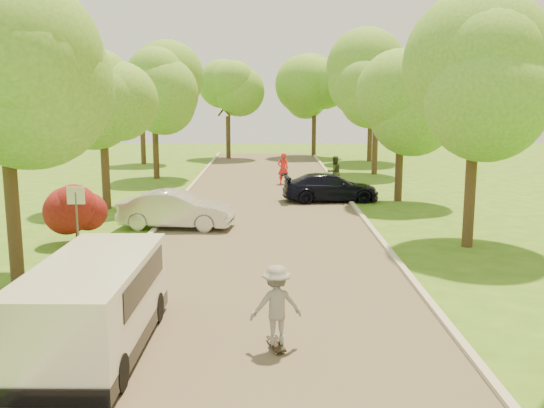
{
  "coord_description": "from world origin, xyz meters",
  "views": [
    {
      "loc": [
        0.17,
        -14.56,
        4.93
      ],
      "look_at": [
        0.31,
        5.82,
        1.3
      ],
      "focal_mm": 40.0,
      "sensor_mm": 36.0,
      "label": 1
    }
  ],
  "objects_px": {
    "person_striped": "(283,168)",
    "person_olive": "(334,172)",
    "dark_sedan": "(330,187)",
    "longboard": "(276,344)",
    "minivan": "(95,304)",
    "street_sign": "(76,206)",
    "silver_sedan": "(176,210)",
    "skateboarder": "(276,305)"
  },
  "relations": [
    {
      "from": "dark_sedan",
      "to": "person_striped",
      "type": "relative_size",
      "value": 2.57
    },
    {
      "from": "minivan",
      "to": "longboard",
      "type": "bearing_deg",
      "value": 2.63
    },
    {
      "from": "dark_sedan",
      "to": "longboard",
      "type": "height_order",
      "value": "dark_sedan"
    },
    {
      "from": "longboard",
      "to": "person_striped",
      "type": "relative_size",
      "value": 0.48
    },
    {
      "from": "silver_sedan",
      "to": "dark_sedan",
      "type": "xyz_separation_m",
      "value": [
        6.44,
        5.91,
        -0.04
      ]
    },
    {
      "from": "person_striped",
      "to": "longboard",
      "type": "bearing_deg",
      "value": 70.74
    },
    {
      "from": "street_sign",
      "to": "longboard",
      "type": "height_order",
      "value": "street_sign"
    },
    {
      "from": "skateboarder",
      "to": "minivan",
      "type": "bearing_deg",
      "value": -10.63
    },
    {
      "from": "longboard",
      "to": "person_striped",
      "type": "height_order",
      "value": "person_striped"
    },
    {
      "from": "person_striped",
      "to": "person_olive",
      "type": "distance_m",
      "value": 3.1
    },
    {
      "from": "street_sign",
      "to": "minivan",
      "type": "distance_m",
      "value": 7.8
    },
    {
      "from": "person_striped",
      "to": "dark_sedan",
      "type": "bearing_deg",
      "value": 92.62
    },
    {
      "from": "street_sign",
      "to": "minivan",
      "type": "xyz_separation_m",
      "value": [
        2.6,
        -7.33,
        -0.6
      ]
    },
    {
      "from": "skateboarder",
      "to": "person_striped",
      "type": "xyz_separation_m",
      "value": [
        0.7,
        22.85,
        -0.02
      ]
    },
    {
      "from": "minivan",
      "to": "longboard",
      "type": "relative_size",
      "value": 5.82
    },
    {
      "from": "street_sign",
      "to": "skateboarder",
      "type": "distance_m",
      "value": 9.5
    },
    {
      "from": "minivan",
      "to": "person_striped",
      "type": "height_order",
      "value": "minivan"
    },
    {
      "from": "person_striped",
      "to": "person_olive",
      "type": "relative_size",
      "value": 1.03
    },
    {
      "from": "dark_sedan",
      "to": "person_olive",
      "type": "height_order",
      "value": "person_olive"
    },
    {
      "from": "street_sign",
      "to": "minivan",
      "type": "relative_size",
      "value": 0.44
    },
    {
      "from": "skateboarder",
      "to": "person_striped",
      "type": "distance_m",
      "value": 22.86
    },
    {
      "from": "person_striped",
      "to": "person_olive",
      "type": "bearing_deg",
      "value": 135.91
    },
    {
      "from": "person_olive",
      "to": "longboard",
      "type": "bearing_deg",
      "value": 58.08
    },
    {
      "from": "silver_sedan",
      "to": "longboard",
      "type": "bearing_deg",
      "value": -155.13
    },
    {
      "from": "dark_sedan",
      "to": "person_striped",
      "type": "bearing_deg",
      "value": 14.79
    },
    {
      "from": "silver_sedan",
      "to": "longboard",
      "type": "height_order",
      "value": "silver_sedan"
    },
    {
      "from": "silver_sedan",
      "to": "longboard",
      "type": "xyz_separation_m",
      "value": [
        3.63,
        -11.17,
        -0.62
      ]
    },
    {
      "from": "street_sign",
      "to": "person_olive",
      "type": "bearing_deg",
      "value": 55.99
    },
    {
      "from": "street_sign",
      "to": "person_striped",
      "type": "xyz_separation_m",
      "value": [
        6.83,
        15.62,
        -0.68
      ]
    },
    {
      "from": "minivan",
      "to": "dark_sedan",
      "type": "height_order",
      "value": "minivan"
    },
    {
      "from": "minivan",
      "to": "dark_sedan",
      "type": "relative_size",
      "value": 1.08
    },
    {
      "from": "longboard",
      "to": "person_olive",
      "type": "xyz_separation_m",
      "value": [
        3.47,
        21.46,
        0.78
      ]
    },
    {
      "from": "skateboarder",
      "to": "street_sign",
      "type": "bearing_deg",
      "value": -62.0
    },
    {
      "from": "minivan",
      "to": "longboard",
      "type": "height_order",
      "value": "minivan"
    },
    {
      "from": "dark_sedan",
      "to": "person_striped",
      "type": "distance_m",
      "value": 6.14
    },
    {
      "from": "silver_sedan",
      "to": "person_striped",
      "type": "relative_size",
      "value": 2.42
    },
    {
      "from": "skateboarder",
      "to": "person_striped",
      "type": "bearing_deg",
      "value": -104.03
    },
    {
      "from": "street_sign",
      "to": "dark_sedan",
      "type": "height_order",
      "value": "street_sign"
    },
    {
      "from": "street_sign",
      "to": "person_striped",
      "type": "height_order",
      "value": "street_sign"
    },
    {
      "from": "dark_sedan",
      "to": "person_olive",
      "type": "distance_m",
      "value": 4.43
    },
    {
      "from": "dark_sedan",
      "to": "street_sign",
      "type": "bearing_deg",
      "value": 132.47
    },
    {
      "from": "dark_sedan",
      "to": "skateboarder",
      "type": "distance_m",
      "value": 17.32
    }
  ]
}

